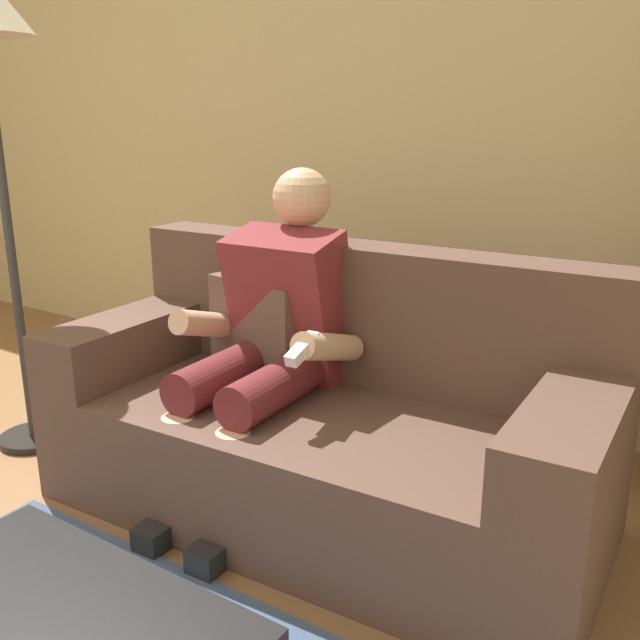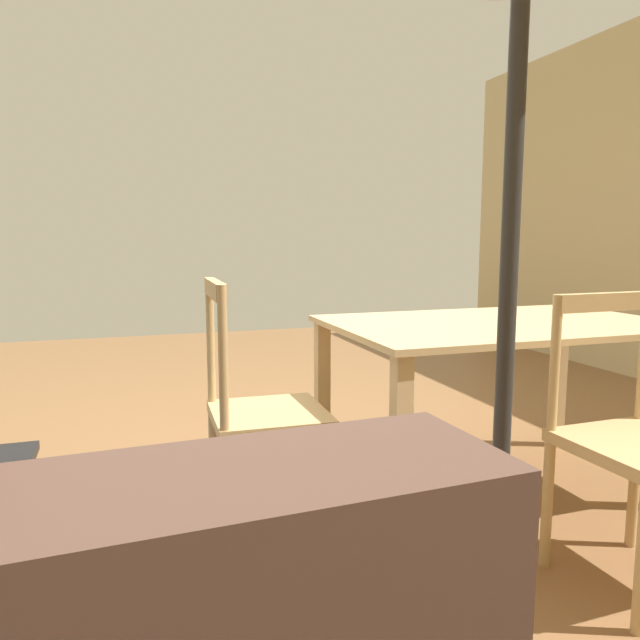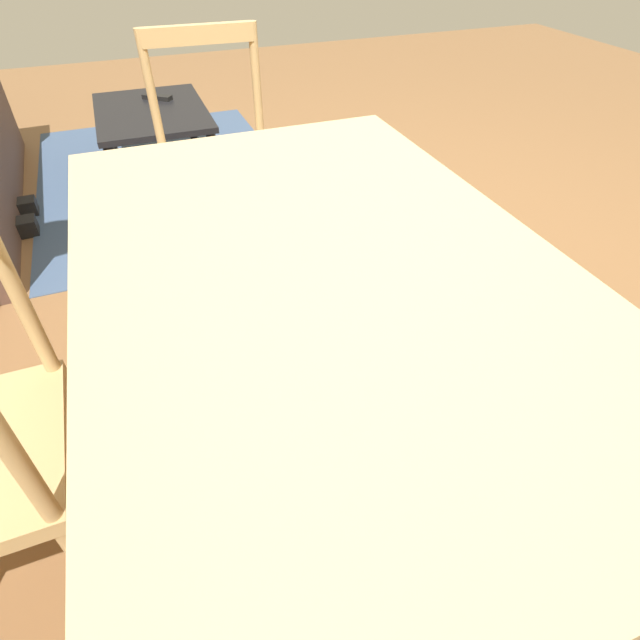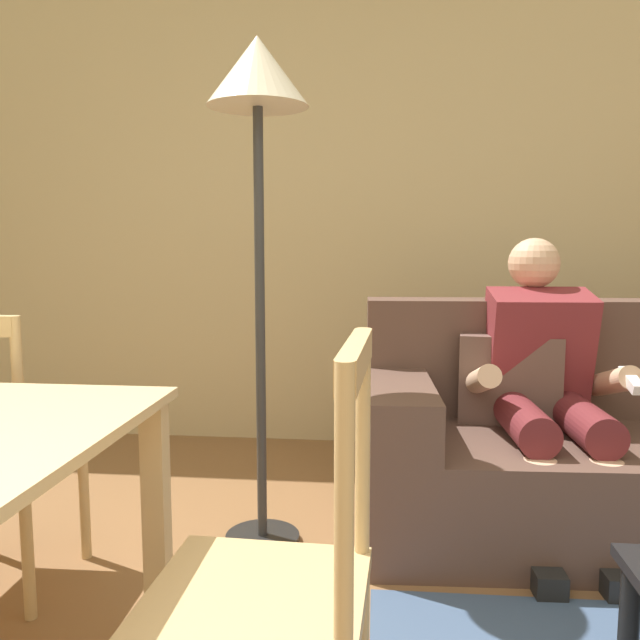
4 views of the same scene
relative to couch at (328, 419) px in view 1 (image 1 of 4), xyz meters
The scene contains 3 objects.
wall_back 1.95m from the couch, 138.20° to the left, with size 6.54×0.12×2.78m, color #D1BC8C.
couch is the anchor object (origin of this frame).
person_lounging 0.35m from the couch, behind, with size 0.61×0.89×1.15m.
Camera 1 is at (2.43, 0.14, 1.34)m, focal length 39.84 mm.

